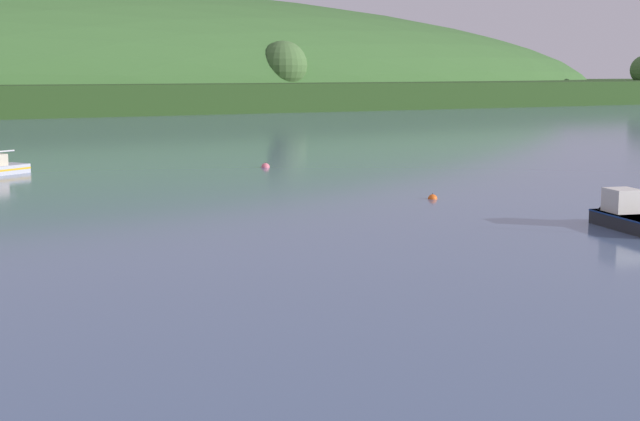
{
  "coord_description": "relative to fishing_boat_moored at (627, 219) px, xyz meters",
  "views": [
    {
      "loc": [
        -23.65,
        -6.96,
        8.26
      ],
      "look_at": [
        -5.47,
        34.29,
        1.56
      ],
      "focal_mm": 52.45,
      "sensor_mm": 36.0,
      "label": 1
    }
  ],
  "objects": [
    {
      "name": "fishing_boat_moored",
      "position": [
        0.0,
        0.0,
        0.0
      ],
      "size": [
        3.0,
        6.19,
        3.63
      ],
      "rotation": [
        0.0,
        0.0,
        1.41
      ],
      "color": "#232328",
      "rests_on": "ground"
    },
    {
      "name": "mooring_buoy_off_fishing_boat",
      "position": [
        -6.48,
        37.87,
        -0.46
      ],
      "size": [
        0.75,
        0.75,
        0.83
      ],
      "color": "#E06675",
      "rests_on": "ground"
    },
    {
      "name": "mooring_buoy_foreground",
      "position": [
        -3.63,
        14.16,
        -0.46
      ],
      "size": [
        0.62,
        0.62,
        0.7
      ],
      "color": "#EA5B19",
      "rests_on": "ground"
    }
  ]
}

